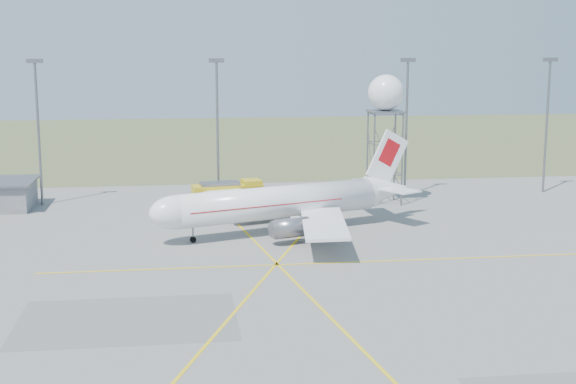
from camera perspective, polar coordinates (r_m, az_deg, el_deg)
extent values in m
plane|color=gray|center=(56.30, 8.97, -13.12)|extent=(400.00, 400.00, 0.00)
cube|color=#4C6035|center=(191.29, -3.04, 3.69)|extent=(400.00, 120.00, 0.03)
cylinder|color=slate|center=(117.69, -17.31, 3.92)|extent=(0.36, 0.36, 20.00)
cube|color=slate|center=(117.06, -17.58, 8.88)|extent=(2.20, 0.50, 0.60)
cylinder|color=slate|center=(116.14, -5.03, 4.27)|extent=(0.36, 0.36, 20.00)
cube|color=slate|center=(115.50, -5.11, 9.30)|extent=(2.20, 0.50, 0.60)
cylinder|color=slate|center=(120.70, 8.41, 4.43)|extent=(0.36, 0.36, 20.00)
cube|color=slate|center=(120.08, 8.54, 9.27)|extent=(2.20, 0.50, 0.60)
cylinder|color=slate|center=(128.51, 17.91, 4.39)|extent=(0.36, 0.36, 20.00)
cube|color=slate|center=(127.93, 18.16, 8.94)|extent=(2.20, 0.50, 0.60)
cylinder|color=white|center=(96.28, -0.77, -0.74)|extent=(25.39, 12.11, 3.93)
ellipsoid|color=white|center=(91.50, -7.97, -1.43)|extent=(7.23, 5.78, 3.93)
cube|color=black|center=(91.02, -8.68, -1.14)|extent=(2.12, 2.53, 0.96)
cone|color=white|center=(103.98, 7.02, 0.18)|extent=(6.85, 5.65, 3.93)
cube|color=white|center=(103.33, 7.07, 2.43)|extent=(6.04, 2.35, 7.39)
cube|color=#B70C13|center=(103.35, 7.17, 2.81)|extent=(3.30, 1.43, 3.79)
cube|color=white|center=(106.21, 5.87, 0.69)|extent=(4.74, 6.13, 0.18)
cube|color=white|center=(101.07, 7.79, 0.15)|extent=(4.74, 6.13, 0.18)
cube|color=white|center=(104.93, -2.17, -0.36)|extent=(14.47, 14.41, 0.35)
cube|color=white|center=(89.51, 2.57, -2.25)|extent=(6.53, 16.15, 0.35)
cylinder|color=slate|center=(101.30, -2.69, -1.27)|extent=(4.64, 3.49, 2.26)
cylinder|color=slate|center=(91.26, 0.25, -2.56)|extent=(4.64, 3.49, 2.26)
cube|color=#B70C13|center=(95.43, -1.83, -0.79)|extent=(19.85, 10.21, 0.12)
cylinder|color=black|center=(92.86, -6.77, -3.31)|extent=(0.88, 0.88, 0.88)
cube|color=black|center=(97.83, 0.27, -2.53)|extent=(2.87, 5.88, 0.88)
cylinder|color=slate|center=(97.73, 0.27, -2.28)|extent=(0.30, 0.30, 1.77)
cylinder|color=slate|center=(112.30, 6.13, 2.28)|extent=(0.24, 0.24, 13.15)
cylinder|color=slate|center=(113.33, 8.12, 2.31)|extent=(0.24, 0.24, 13.15)
cylinder|color=slate|center=(117.19, 7.59, 2.58)|extent=(0.24, 0.24, 13.15)
cylinder|color=slate|center=(116.20, 5.66, 2.56)|extent=(0.24, 0.24, 13.15)
cube|color=slate|center=(114.02, 6.95, 5.71)|extent=(4.65, 4.65, 0.25)
sphere|color=white|center=(113.84, 6.98, 7.03)|extent=(5.06, 5.06, 5.06)
cube|color=gold|center=(111.39, -4.33, -0.07)|extent=(9.99, 4.57, 2.35)
cube|color=gold|center=(111.95, -2.62, 0.50)|extent=(2.97, 3.34, 1.50)
cube|color=black|center=(112.10, -2.25, 0.57)|extent=(0.51, 2.77, 1.07)
cube|color=slate|center=(110.94, -4.88, 0.61)|extent=(5.66, 3.31, 0.43)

